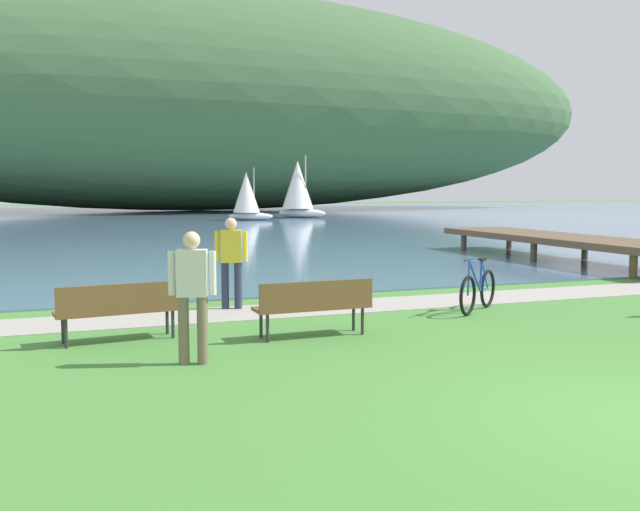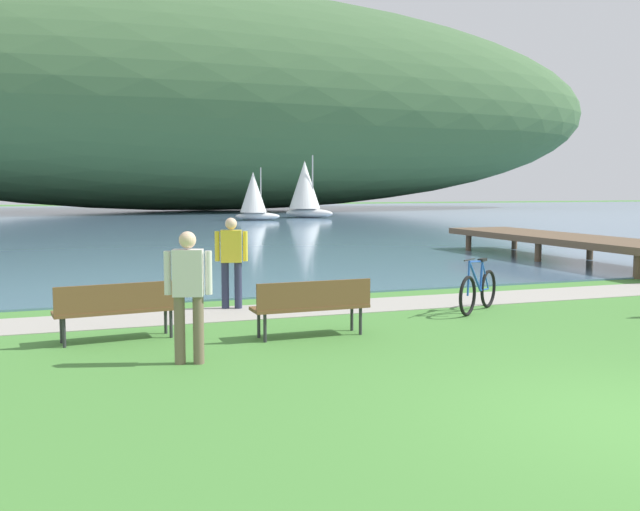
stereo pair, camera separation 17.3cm
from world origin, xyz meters
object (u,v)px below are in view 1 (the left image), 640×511
object	(u,v)px
bicycle_leaning_near_bench	(478,290)
sailboat_nearest_to_shore	(298,188)
park_bench_near_camera	(314,303)
sailboat_mid_bay	(247,195)
person_on_the_grass	(192,289)
park_bench_further_along	(119,307)
person_at_shoreline	(231,257)

from	to	relation	value
bicycle_leaning_near_bench	sailboat_nearest_to_shore	distance (m)	40.66
park_bench_near_camera	bicycle_leaning_near_bench	size ratio (longest dim) A/B	1.26
sailboat_nearest_to_shore	sailboat_mid_bay	xyz separation A→B (m)	(-4.67, -2.81, -0.48)
sailboat_mid_bay	bicycle_leaning_near_bench	bearing A→B (deg)	-97.52
person_on_the_grass	sailboat_mid_bay	distance (m)	40.17
park_bench_near_camera	bicycle_leaning_near_bench	bearing A→B (deg)	17.09
park_bench_further_along	person_on_the_grass	world-z (taller)	person_on_the_grass
person_at_shoreline	bicycle_leaning_near_bench	bearing A→B (deg)	-22.97
person_on_the_grass	sailboat_nearest_to_shore	size ratio (longest dim) A/B	0.37
park_bench_further_along	sailboat_mid_bay	bearing A→B (deg)	73.19
sailboat_nearest_to_shore	sailboat_mid_bay	distance (m)	5.47
bicycle_leaning_near_bench	sailboat_mid_bay	distance (m)	37.02
park_bench_further_along	sailboat_mid_bay	world-z (taller)	sailboat_mid_bay
person_at_shoreline	person_on_the_grass	xyz separation A→B (m)	(-1.39, -3.89, 0.00)
person_at_shoreline	sailboat_nearest_to_shore	size ratio (longest dim) A/B	0.37
park_bench_further_along	bicycle_leaning_near_bench	bearing A→B (deg)	3.85
person_on_the_grass	sailboat_mid_bay	bearing A→B (deg)	74.96
park_bench_further_along	sailboat_nearest_to_shore	bearing A→B (deg)	68.31
bicycle_leaning_near_bench	person_at_shoreline	size ratio (longest dim) A/B	0.84
park_bench_further_along	person_at_shoreline	world-z (taller)	person_at_shoreline
park_bench_near_camera	park_bench_further_along	world-z (taller)	same
bicycle_leaning_near_bench	sailboat_mid_bay	world-z (taller)	sailboat_mid_bay
park_bench_further_along	person_on_the_grass	size ratio (longest dim) A/B	1.08
park_bench_near_camera	bicycle_leaning_near_bench	world-z (taller)	bicycle_leaning_near_bench
bicycle_leaning_near_bench	park_bench_further_along	bearing A→B (deg)	-176.15
park_bench_near_camera	sailboat_nearest_to_shore	xyz separation A→B (m)	(13.09, 40.59, 1.72)
sailboat_nearest_to_shore	sailboat_mid_bay	world-z (taller)	sailboat_nearest_to_shore
person_on_the_grass	park_bench_further_along	bearing A→B (deg)	115.15
park_bench_near_camera	sailboat_mid_bay	xyz separation A→B (m)	(8.42, 37.78, 1.24)
person_at_shoreline	sailboat_mid_bay	distance (m)	36.06
park_bench_near_camera	sailboat_mid_bay	bearing A→B (deg)	77.44
park_bench_further_along	bicycle_leaning_near_bench	size ratio (longest dim) A/B	1.28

